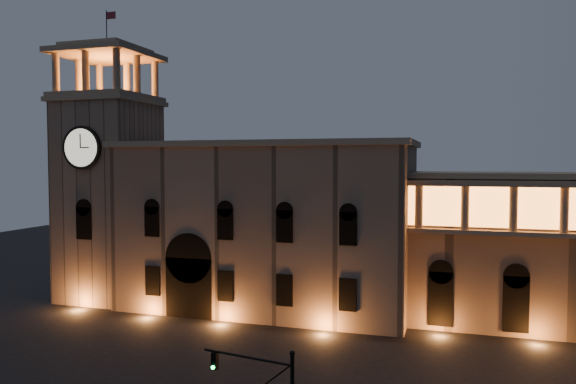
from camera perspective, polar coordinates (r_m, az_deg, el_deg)
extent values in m
cube|color=#836955|center=(59.34, -2.25, -3.71)|extent=(30.00, 12.00, 17.00)
cube|color=gray|center=(58.96, -2.27, 4.81)|extent=(30.80, 12.80, 0.60)
cube|color=black|center=(57.72, -9.77, -9.48)|extent=(5.00, 1.40, 6.00)
cylinder|color=black|center=(57.15, -9.80, -6.54)|extent=(5.00, 1.40, 5.00)
cube|color=orange|center=(57.59, -9.86, -9.72)|extent=(4.20, 0.20, 5.00)
cube|color=#836955|center=(66.78, -17.68, -0.94)|extent=(9.00, 9.00, 22.00)
cube|color=gray|center=(66.97, -17.83, 8.70)|extent=(9.80, 9.80, 0.50)
cylinder|color=black|center=(62.87, -20.22, 4.25)|extent=(4.60, 0.35, 4.60)
cylinder|color=beige|center=(62.76, -20.30, 4.25)|extent=(4.00, 0.12, 4.00)
cube|color=gray|center=(67.02, -17.84, 9.13)|extent=(9.40, 9.40, 0.50)
cube|color=orange|center=(67.06, -17.85, 9.38)|extent=(6.80, 6.80, 0.15)
cylinder|color=gray|center=(66.62, -22.52, 11.12)|extent=(0.76, 0.76, 4.20)
cylinder|color=gray|center=(64.28, -19.87, 11.47)|extent=(0.76, 0.76, 4.20)
cylinder|color=gray|center=(62.09, -17.02, 11.83)|extent=(0.76, 0.76, 4.20)
cylinder|color=gray|center=(72.57, -18.60, 10.51)|extent=(0.76, 0.76, 4.20)
cylinder|color=gray|center=(70.43, -16.06, 10.78)|extent=(0.76, 0.76, 4.20)
cylinder|color=gray|center=(68.43, -13.35, 11.05)|extent=(0.76, 0.76, 4.20)
cylinder|color=gray|center=(69.55, -20.48, 10.81)|extent=(0.76, 0.76, 4.20)
cylinder|color=gray|center=(65.23, -15.09, 11.42)|extent=(0.76, 0.76, 4.20)
cube|color=gray|center=(67.70, -17.91, 13.13)|extent=(9.80, 9.80, 0.60)
cube|color=gray|center=(67.81, -17.92, 13.63)|extent=(7.50, 7.50, 0.60)
cylinder|color=black|center=(68.28, -17.95, 15.52)|extent=(0.10, 0.10, 4.00)
plane|color=maroon|center=(68.26, -17.54, 16.74)|extent=(1.20, 0.00, 1.20)
cylinder|color=gray|center=(52.28, 13.16, -1.40)|extent=(0.70, 0.70, 4.00)
cylinder|color=gray|center=(52.14, 17.54, -1.47)|extent=(0.70, 0.70, 4.00)
cylinder|color=gray|center=(52.30, 21.93, -1.54)|extent=(0.70, 0.70, 4.00)
cylinder|color=gray|center=(52.77, 26.27, -1.59)|extent=(0.70, 0.70, 4.00)
sphere|color=black|center=(26.43, 0.45, -16.04)|extent=(0.27, 0.27, 0.27)
cylinder|color=black|center=(27.72, -4.20, -16.39)|extent=(4.76, 0.91, 0.12)
cube|color=black|center=(28.81, -7.45, -16.66)|extent=(0.33, 0.31, 0.82)
cylinder|color=#0CE53F|center=(28.79, -7.62, -17.25)|extent=(0.18, 0.10, 0.17)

